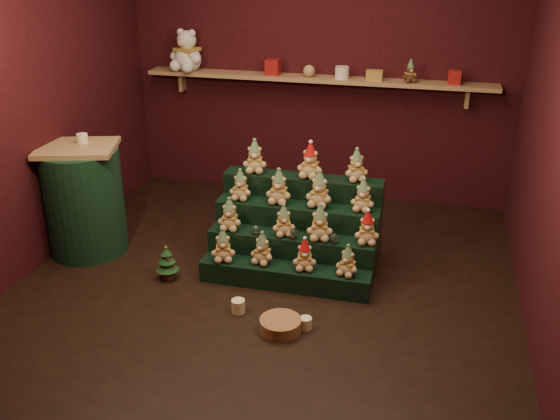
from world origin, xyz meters
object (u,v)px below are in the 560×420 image
(snow_globe_b, at_px, (293,234))
(white_bear, at_px, (187,45))
(riser_tier_front, at_px, (285,276))
(side_table, at_px, (84,200))
(snow_globe_a, at_px, (256,230))
(snow_globe_c, at_px, (334,239))
(mini_christmas_tree, at_px, (167,262))
(mug_left, at_px, (238,306))
(brown_bear, at_px, (410,71))
(mug_right, at_px, (306,323))
(wicker_basket, at_px, (280,325))

(snow_globe_b, xyz_separation_m, white_bear, (-1.57, 1.76, 1.19))
(riser_tier_front, relative_size, white_bear, 2.57)
(side_table, bearing_deg, snow_globe_a, -18.30)
(snow_globe_c, bearing_deg, mini_christmas_tree, -168.26)
(side_table, bearing_deg, mug_left, -38.94)
(mug_left, xyz_separation_m, white_bear, (-1.29, 2.38, 1.54))
(riser_tier_front, bearing_deg, snow_globe_a, 150.90)
(snow_globe_a, bearing_deg, brown_bear, 58.70)
(snow_globe_b, height_order, white_bear, white_bear)
(mug_left, relative_size, brown_bear, 0.49)
(mug_right, bearing_deg, side_table, 160.98)
(side_table, bearing_deg, brown_bear, 15.92)
(snow_globe_a, height_order, brown_bear, brown_bear)
(brown_bear, bearing_deg, snow_globe_b, -138.60)
(snow_globe_c, height_order, mug_left, snow_globe_c)
(mug_left, xyz_separation_m, wicker_basket, (0.37, -0.16, -0.00))
(snow_globe_c, height_order, mini_christmas_tree, snow_globe_c)
(side_table, height_order, mug_right, side_table)
(riser_tier_front, height_order, snow_globe_c, snow_globe_c)
(mug_left, bearing_deg, wicker_basket, -23.00)
(snow_globe_c, height_order, wicker_basket, snow_globe_c)
(riser_tier_front, distance_m, brown_bear, 2.46)
(snow_globe_c, distance_m, white_bear, 2.85)
(mug_right, height_order, white_bear, white_bear)
(riser_tier_front, distance_m, mini_christmas_tree, 0.99)
(mug_left, bearing_deg, snow_globe_b, 65.64)
(snow_globe_b, bearing_deg, mini_christmas_tree, -164.49)
(brown_bear, bearing_deg, mug_right, -126.69)
(snow_globe_a, height_order, mini_christmas_tree, snow_globe_a)
(riser_tier_front, xyz_separation_m, side_table, (-1.88, 0.20, 0.40))
(snow_globe_c, xyz_separation_m, wicker_basket, (-0.25, -0.78, -0.35))
(snow_globe_c, distance_m, mug_right, 0.80)
(mini_christmas_tree, distance_m, wicker_basket, 1.21)
(mug_left, bearing_deg, mini_christmas_tree, 154.74)
(riser_tier_front, xyz_separation_m, brown_bear, (0.78, 1.92, 1.34))
(snow_globe_c, bearing_deg, mug_left, -134.87)
(snow_globe_b, distance_m, mini_christmas_tree, 1.08)
(side_table, xyz_separation_m, mini_christmas_tree, (0.91, -0.32, -0.34))
(riser_tier_front, height_order, mini_christmas_tree, mini_christmas_tree)
(white_bear, height_order, brown_bear, white_bear)
(white_bear, bearing_deg, mini_christmas_tree, -56.97)
(mug_right, distance_m, white_bear, 3.44)
(snow_globe_a, distance_m, white_bear, 2.46)
(mini_christmas_tree, xyz_separation_m, brown_bear, (1.76, 2.04, 1.27))
(riser_tier_front, xyz_separation_m, snow_globe_c, (0.37, 0.16, 0.31))
(wicker_basket, bearing_deg, mug_left, 157.00)
(snow_globe_a, relative_size, white_bear, 0.15)
(brown_bear, bearing_deg, snow_globe_a, -146.83)
(snow_globe_a, relative_size, snow_globe_c, 0.96)
(snow_globe_a, relative_size, brown_bear, 0.37)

